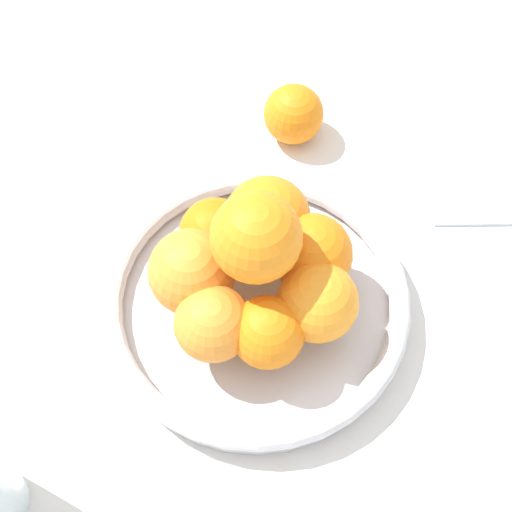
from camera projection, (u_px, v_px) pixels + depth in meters
The scene contains 5 objects.
ground_plane at pixel (256, 311), 0.71m from camera, with size 4.00×4.00×0.00m, color silver.
fruit_bowl at pixel (256, 302), 0.70m from camera, with size 0.30×0.30×0.04m.
orange_pile at pixel (256, 265), 0.64m from camera, with size 0.19×0.19×0.14m.
stray_orange at pixel (296, 115), 0.80m from camera, with size 0.07×0.07×0.07m, color orange.
napkin_folded at pixel (494, 166), 0.80m from camera, with size 0.16×0.16×0.01m, color silver.
Camera 1 is at (0.06, -0.31, 0.64)m, focal length 50.00 mm.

